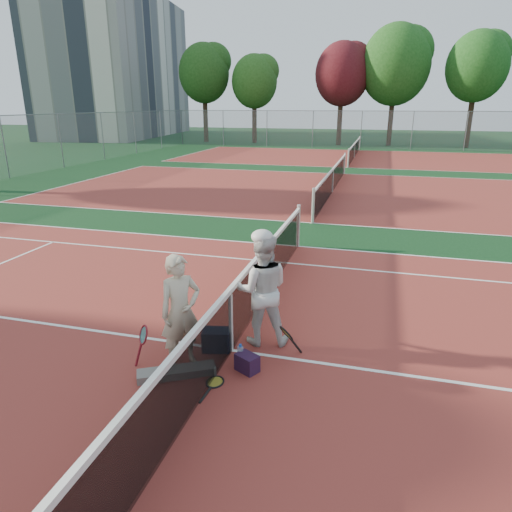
# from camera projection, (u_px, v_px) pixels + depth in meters

# --- Properties ---
(ground) EXTENTS (130.00, 130.00, 0.00)m
(ground) POSITION_uv_depth(u_px,v_px,m) (231.00, 350.00, 6.85)
(ground) COLOR black
(ground) RESTS_ON ground
(court_main) EXTENTS (23.77, 10.97, 0.01)m
(court_main) POSITION_uv_depth(u_px,v_px,m) (231.00, 350.00, 6.85)
(court_main) COLOR maroon
(court_main) RESTS_ON ground
(court_far_a) EXTENTS (23.77, 10.97, 0.01)m
(court_far_a) POSITION_uv_depth(u_px,v_px,m) (332.00, 192.00, 19.20)
(court_far_a) COLOR maroon
(court_far_a) RESTS_ON ground
(court_far_b) EXTENTS (23.77, 10.97, 0.01)m
(court_far_b) POSITION_uv_depth(u_px,v_px,m) (354.00, 158.00, 31.54)
(court_far_b) COLOR maroon
(court_far_b) RESTS_ON ground
(net_main) EXTENTS (0.10, 10.98, 1.02)m
(net_main) POSITION_uv_depth(u_px,v_px,m) (231.00, 320.00, 6.69)
(net_main) COLOR black
(net_main) RESTS_ON ground
(net_far_a) EXTENTS (0.10, 10.98, 1.02)m
(net_far_a) POSITION_uv_depth(u_px,v_px,m) (333.00, 180.00, 19.04)
(net_far_a) COLOR black
(net_far_a) RESTS_ON ground
(net_far_b) EXTENTS (0.10, 10.98, 1.02)m
(net_far_b) POSITION_uv_depth(u_px,v_px,m) (355.00, 150.00, 31.38)
(net_far_b) COLOR black
(net_far_b) RESTS_ON ground
(fence_back) EXTENTS (32.00, 0.06, 3.00)m
(fence_back) POSITION_uv_depth(u_px,v_px,m) (361.00, 130.00, 37.47)
(fence_back) COLOR slate
(fence_back) RESTS_ON ground
(apartment_block) EXTENTS (12.96, 23.18, 15.00)m
(apartment_block) POSITION_uv_depth(u_px,v_px,m) (118.00, 67.00, 51.77)
(apartment_block) COLOR beige
(apartment_block) RESTS_ON ground
(player_a) EXTENTS (0.69, 0.70, 1.63)m
(player_a) POSITION_uv_depth(u_px,v_px,m) (181.00, 311.00, 6.26)
(player_a) COLOR beige
(player_a) RESTS_ON ground
(player_b) EXTENTS (0.99, 0.86, 1.74)m
(player_b) POSITION_uv_depth(u_px,v_px,m) (262.00, 290.00, 6.85)
(player_b) COLOR silver
(player_b) RESTS_ON ground
(racket_red) EXTENTS (0.34, 0.34, 0.58)m
(racket_red) POSITION_uv_depth(u_px,v_px,m) (144.00, 345.00, 6.43)
(racket_red) COLOR maroon
(racket_red) RESTS_ON ground
(racket_black_held) EXTENTS (0.45, 0.45, 0.51)m
(racket_black_held) POSITION_uv_depth(u_px,v_px,m) (286.00, 342.00, 6.58)
(racket_black_held) COLOR black
(racket_black_held) RESTS_ON ground
(racket_spare) EXTENTS (0.31, 0.62, 0.03)m
(racket_spare) POSITION_uv_depth(u_px,v_px,m) (215.00, 382.00, 6.05)
(racket_spare) COLOR black
(racket_spare) RESTS_ON ground
(sports_bag_navy) EXTENTS (0.46, 0.36, 0.32)m
(sports_bag_navy) POSITION_uv_depth(u_px,v_px,m) (216.00, 340.00, 6.83)
(sports_bag_navy) COLOR black
(sports_bag_navy) RESTS_ON ground
(sports_bag_purple) EXTENTS (0.37, 0.33, 0.25)m
(sports_bag_purple) POSITION_uv_depth(u_px,v_px,m) (247.00, 363.00, 6.29)
(sports_bag_purple) COLOR black
(sports_bag_purple) RESTS_ON ground
(net_cover_canvas) EXTENTS (1.04, 0.73, 0.11)m
(net_cover_canvas) POSITION_uv_depth(u_px,v_px,m) (177.00, 372.00, 6.20)
(net_cover_canvas) COLOR #635E59
(net_cover_canvas) RESTS_ON ground
(water_bottle) EXTENTS (0.09, 0.09, 0.30)m
(water_bottle) POSITION_uv_depth(u_px,v_px,m) (240.00, 356.00, 6.41)
(water_bottle) COLOR #C9E0FF
(water_bottle) RESTS_ON ground
(tree_back_0) EXTENTS (4.73, 4.73, 9.00)m
(tree_back_0) POSITION_uv_depth(u_px,v_px,m) (204.00, 74.00, 42.90)
(tree_back_0) COLOR #382314
(tree_back_0) RESTS_ON ground
(tree_back_1) EXTENTS (4.21, 4.21, 7.93)m
(tree_back_1) POSITION_uv_depth(u_px,v_px,m) (254.00, 82.00, 42.18)
(tree_back_1) COLOR #382314
(tree_back_1) RESTS_ON ground
(tree_back_maroon) EXTENTS (4.70, 4.70, 8.71)m
(tree_back_maroon) POSITION_uv_depth(u_px,v_px,m) (342.00, 74.00, 39.60)
(tree_back_maroon) COLOR #382314
(tree_back_maroon) RESTS_ON ground
(tree_back_3) EXTENTS (5.81, 5.81, 10.02)m
(tree_back_3) POSITION_uv_depth(u_px,v_px,m) (395.00, 65.00, 38.68)
(tree_back_3) COLOR #382314
(tree_back_3) RESTS_ON ground
(tree_back_4) EXTENTS (4.85, 4.85, 9.20)m
(tree_back_4) POSITION_uv_depth(u_px,v_px,m) (477.00, 67.00, 36.76)
(tree_back_4) COLOR #382314
(tree_back_4) RESTS_ON ground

